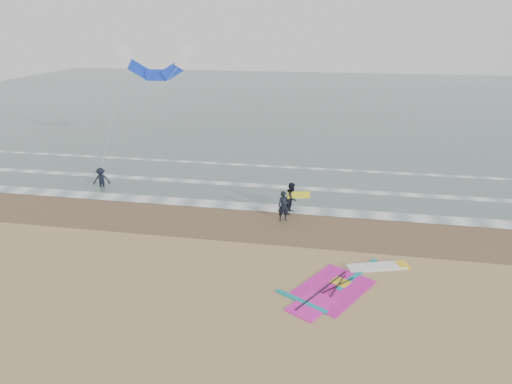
% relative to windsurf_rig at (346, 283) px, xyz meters
% --- Properties ---
extents(ground, '(120.00, 120.00, 0.00)m').
position_rel_windsurf_rig_xyz_m(ground, '(-4.21, -0.55, -0.04)').
color(ground, tan).
rests_on(ground, ground).
extents(sea_water, '(120.00, 80.00, 0.02)m').
position_rel_windsurf_rig_xyz_m(sea_water, '(-4.21, 47.45, -0.02)').
color(sea_water, '#47605E').
rests_on(sea_water, ground).
extents(wet_sand_band, '(120.00, 5.00, 0.01)m').
position_rel_windsurf_rig_xyz_m(wet_sand_band, '(-4.21, 5.45, -0.03)').
color(wet_sand_band, brown).
rests_on(wet_sand_band, ground).
extents(foam_waterline, '(120.00, 9.15, 0.02)m').
position_rel_windsurf_rig_xyz_m(foam_waterline, '(-4.21, 9.89, -0.01)').
color(foam_waterline, white).
rests_on(foam_waterline, ground).
extents(windsurf_rig, '(5.69, 5.39, 0.14)m').
position_rel_windsurf_rig_xyz_m(windsurf_rig, '(0.00, 0.00, 0.00)').
color(windsurf_rig, white).
rests_on(windsurf_rig, ground).
extents(person_standing, '(0.73, 0.61, 1.72)m').
position_rel_windsurf_rig_xyz_m(person_standing, '(-3.47, 6.07, 0.82)').
color(person_standing, black).
rests_on(person_standing, ground).
extents(person_walking, '(0.96, 1.08, 1.84)m').
position_rel_windsurf_rig_xyz_m(person_walking, '(-3.14, 7.25, 0.88)').
color(person_walking, black).
rests_on(person_walking, ground).
extents(person_wading, '(1.26, 0.98, 1.71)m').
position_rel_windsurf_rig_xyz_m(person_wading, '(-16.14, 9.28, 0.82)').
color(person_wading, black).
rests_on(person_wading, ground).
extents(held_pole, '(0.17, 0.86, 1.82)m').
position_rel_windsurf_rig_xyz_m(held_pole, '(-3.17, 6.07, 1.22)').
color(held_pole, black).
rests_on(held_pole, ground).
extents(carried_kiteboard, '(1.30, 0.51, 0.39)m').
position_rel_windsurf_rig_xyz_m(carried_kiteboard, '(-2.74, 7.15, 1.13)').
color(carried_kiteboard, yellow).
rests_on(carried_kiteboard, ground).
extents(surf_kite, '(5.77, 4.99, 7.90)m').
position_rel_windsurf_rig_xyz_m(surf_kite, '(-13.69, 14.11, 7.46)').
color(surf_kite, white).
rests_on(surf_kite, ground).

